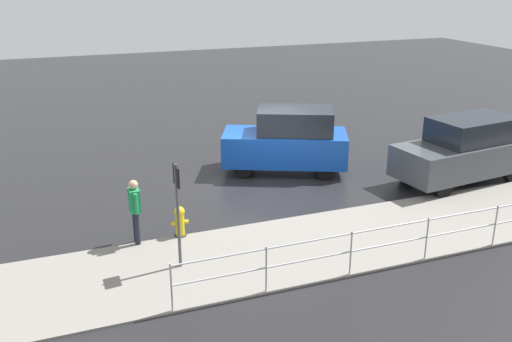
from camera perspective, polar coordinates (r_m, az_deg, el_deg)
The scene contains 8 objects.
ground_plane at distance 17.39m, azimuth 1.26°, elevation -1.27°, with size 60.00×60.00×0.00m, color black.
kerb_strip at distance 13.91m, azimuth 7.85°, elevation -6.95°, with size 24.00×3.20×0.04m, color gray.
moving_hatchback at distance 18.18m, azimuth 3.17°, elevation 3.06°, with size 4.25×3.16×2.06m.
parked_sedan at distance 18.44m, azimuth 20.16°, elevation 2.00°, with size 4.47×2.22×1.98m.
fire_hydrant at distance 13.98m, azimuth -7.62°, elevation -5.07°, with size 0.42×0.31×0.80m.
pedestrian at distance 13.59m, azimuth -12.02°, elevation -3.53°, with size 0.24×0.57×1.62m.
metal_railing at distance 12.68m, azimuth 13.28°, elevation -6.54°, with size 9.65×0.04×1.05m.
sign_post at distance 12.11m, azimuth -7.87°, elevation -3.01°, with size 0.07×0.44×2.40m.
Camera 1 is at (6.17, 15.03, 6.20)m, focal length 40.00 mm.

